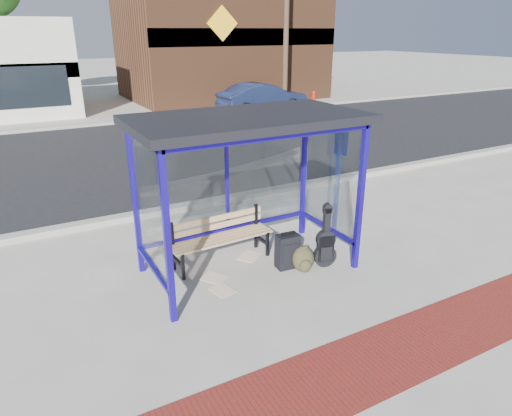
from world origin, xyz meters
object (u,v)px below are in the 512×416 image
guitar_bag (325,245)px  fire_hydrant (314,97)px  parked_car (263,98)px  backpack (304,260)px  suitcase (287,251)px  bench (220,235)px

guitar_bag → fire_hydrant: size_ratio=1.43×
fire_hydrant → parked_car: bearing=-165.0°
parked_car → fire_hydrant: parked_car is taller
backpack → suitcase: bearing=141.7°
guitar_bag → parked_car: 14.37m
guitar_bag → backpack: bearing=-168.0°
backpack → parked_car: bearing=80.2°
guitar_bag → suitcase: bearing=170.5°
guitar_bag → parked_car: (6.17, 12.97, 0.31)m
guitar_bag → fire_hydrant: (9.61, 13.90, 0.01)m
bench → fire_hydrant: bearing=46.7°
backpack → fire_hydrant: 17.12m
bench → parked_car: bearing=54.9°
bench → suitcase: bearing=-43.4°
backpack → fire_hydrant: (10.01, 13.88, 0.18)m
suitcase → parked_car: (6.72, 12.73, 0.39)m
bench → parked_car: 14.20m
backpack → parked_car: 14.53m
bench → fire_hydrant: (11.00, 12.95, -0.07)m
bench → backpack: size_ratio=4.15×
suitcase → parked_car: bearing=66.6°
backpack → guitar_bag: bearing=15.2°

